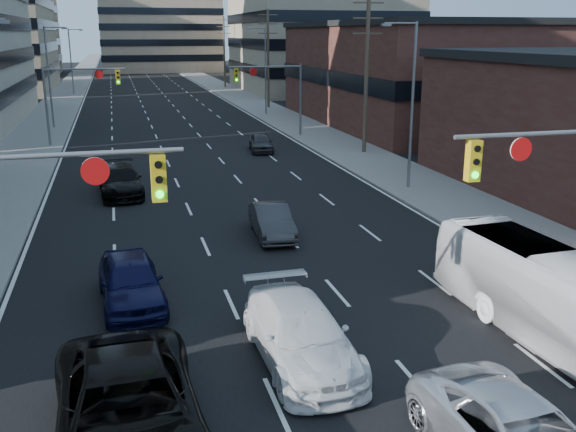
% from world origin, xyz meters
% --- Properties ---
extents(road_surface, '(18.00, 300.00, 0.02)m').
position_xyz_m(road_surface, '(0.00, 130.00, 0.01)').
color(road_surface, black).
rests_on(road_surface, ground).
extents(sidewalk_left, '(5.00, 300.00, 0.15)m').
position_xyz_m(sidewalk_left, '(-11.50, 130.00, 0.07)').
color(sidewalk_left, slate).
rests_on(sidewalk_left, ground).
extents(sidewalk_right, '(5.00, 300.00, 0.15)m').
position_xyz_m(sidewalk_right, '(11.50, 130.00, 0.07)').
color(sidewalk_right, slate).
rests_on(sidewalk_right, ground).
extents(storefront_right_mid, '(20.00, 30.00, 9.00)m').
position_xyz_m(storefront_right_mid, '(24.00, 50.00, 4.50)').
color(storefront_right_mid, '#472119').
rests_on(storefront_right_mid, ground).
extents(office_right_far, '(22.00, 28.00, 14.00)m').
position_xyz_m(office_right_far, '(25.00, 88.00, 7.00)').
color(office_right_far, gray).
rests_on(office_right_far, ground).
extents(bg_block_right, '(22.00, 22.00, 12.00)m').
position_xyz_m(bg_block_right, '(32.00, 130.00, 6.00)').
color(bg_block_right, gray).
rests_on(bg_block_right, ground).
extents(signal_near_left, '(6.59, 0.33, 6.00)m').
position_xyz_m(signal_near_left, '(-7.45, 8.00, 4.33)').
color(signal_near_left, slate).
rests_on(signal_near_left, ground).
extents(signal_far_left, '(6.09, 0.33, 6.00)m').
position_xyz_m(signal_far_left, '(-7.68, 45.00, 4.30)').
color(signal_far_left, slate).
rests_on(signal_far_left, ground).
extents(signal_far_right, '(6.09, 0.33, 6.00)m').
position_xyz_m(signal_far_right, '(7.68, 45.00, 4.30)').
color(signal_far_right, slate).
rests_on(signal_far_right, ground).
extents(utility_pole_block, '(2.20, 0.28, 11.00)m').
position_xyz_m(utility_pole_block, '(12.20, 36.00, 5.78)').
color(utility_pole_block, '#4C3D2D').
rests_on(utility_pole_block, ground).
extents(utility_pole_midblock, '(2.20, 0.28, 11.00)m').
position_xyz_m(utility_pole_midblock, '(12.20, 66.00, 5.78)').
color(utility_pole_midblock, '#4C3D2D').
rests_on(utility_pole_midblock, ground).
extents(utility_pole_distant, '(2.20, 0.28, 11.00)m').
position_xyz_m(utility_pole_distant, '(12.20, 96.00, 5.78)').
color(utility_pole_distant, '#4C3D2D').
rests_on(utility_pole_distant, ground).
extents(streetlight_left_mid, '(2.03, 0.22, 9.00)m').
position_xyz_m(streetlight_left_mid, '(-10.34, 55.00, 5.05)').
color(streetlight_left_mid, slate).
rests_on(streetlight_left_mid, ground).
extents(streetlight_left_far, '(2.03, 0.22, 9.00)m').
position_xyz_m(streetlight_left_far, '(-10.34, 90.00, 5.05)').
color(streetlight_left_far, slate).
rests_on(streetlight_left_far, ground).
extents(streetlight_right_near, '(2.03, 0.22, 9.00)m').
position_xyz_m(streetlight_right_near, '(10.34, 25.00, 5.05)').
color(streetlight_right_near, slate).
rests_on(streetlight_right_near, ground).
extents(streetlight_right_far, '(2.03, 0.22, 9.00)m').
position_xyz_m(streetlight_right_far, '(10.34, 60.00, 5.05)').
color(streetlight_right_far, slate).
rests_on(streetlight_right_far, ground).
extents(black_pickup, '(3.25, 6.63, 1.81)m').
position_xyz_m(black_pickup, '(-5.14, 5.17, 0.91)').
color(black_pickup, black).
rests_on(black_pickup, ground).
extents(white_van, '(2.36, 5.57, 1.60)m').
position_xyz_m(white_van, '(-0.67, 7.86, 0.80)').
color(white_van, silver).
rests_on(white_van, ground).
extents(transit_bus, '(2.70, 9.76, 2.69)m').
position_xyz_m(transit_bus, '(6.50, 6.89, 1.35)').
color(transit_bus, white).
rests_on(transit_bus, ground).
extents(sedan_blue, '(2.21, 4.86, 1.62)m').
position_xyz_m(sedan_blue, '(-4.88, 12.81, 0.81)').
color(sedan_blue, black).
rests_on(sedan_blue, ground).
extents(sedan_grey_center, '(1.71, 4.27, 1.38)m').
position_xyz_m(sedan_grey_center, '(1.15, 18.63, 0.69)').
color(sedan_grey_center, '#2F2F32').
rests_on(sedan_grey_center, ground).
extents(sedan_black_far, '(2.46, 5.43, 1.54)m').
position_xyz_m(sedan_black_far, '(-4.98, 27.87, 0.77)').
color(sedan_black_far, black).
rests_on(sedan_black_far, ground).
extents(sedan_grey_right, '(2.04, 4.09, 1.34)m').
position_xyz_m(sedan_grey_right, '(5.20, 38.78, 0.67)').
color(sedan_grey_right, '#303133').
rests_on(sedan_grey_right, ground).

